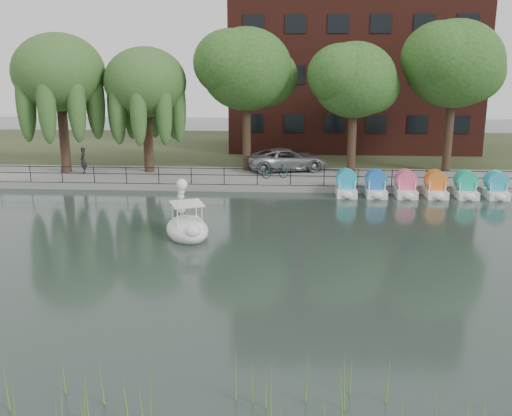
# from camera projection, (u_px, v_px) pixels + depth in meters

# --- Properties ---
(ground_plane) EXTENTS (120.00, 120.00, 0.00)m
(ground_plane) POSITION_uv_depth(u_px,v_px,m) (236.00, 267.00, 21.61)
(ground_plane) COLOR #36433F
(promenade) EXTENTS (40.00, 6.00, 0.40)m
(promenade) POSITION_uv_depth(u_px,v_px,m) (260.00, 179.00, 37.03)
(promenade) COLOR gray
(promenade) RESTS_ON ground_plane
(kerb) EXTENTS (40.00, 0.25, 0.40)m
(kerb) POSITION_uv_depth(u_px,v_px,m) (257.00, 188.00, 34.18)
(kerb) COLOR gray
(kerb) RESTS_ON ground_plane
(land_strip) EXTENTS (60.00, 22.00, 0.36)m
(land_strip) POSITION_uv_depth(u_px,v_px,m) (268.00, 148.00, 50.57)
(land_strip) COLOR #47512D
(land_strip) RESTS_ON ground_plane
(railing) EXTENTS (32.00, 0.05, 1.00)m
(railing) POSITION_uv_depth(u_px,v_px,m) (257.00, 172.00, 34.14)
(railing) COLOR black
(railing) RESTS_ON promenade
(apartment_building) EXTENTS (20.00, 10.07, 18.00)m
(apartment_building) POSITION_uv_depth(u_px,v_px,m) (352.00, 40.00, 47.85)
(apartment_building) COLOR #4C1E16
(apartment_building) RESTS_ON land_strip
(willow_left) EXTENTS (5.88, 5.88, 9.01)m
(willow_left) POSITION_uv_depth(u_px,v_px,m) (59.00, 73.00, 36.64)
(willow_left) COLOR #473323
(willow_left) RESTS_ON promenade
(willow_mid) EXTENTS (5.32, 5.32, 8.15)m
(willow_mid) POSITION_uv_depth(u_px,v_px,m) (145.00, 83.00, 36.95)
(willow_mid) COLOR #473323
(willow_mid) RESTS_ON promenade
(broadleaf_center) EXTENTS (6.00, 6.00, 9.25)m
(broadleaf_center) POSITION_uv_depth(u_px,v_px,m) (246.00, 70.00, 37.32)
(broadleaf_center) COLOR #473323
(broadleaf_center) RESTS_ON promenade
(broadleaf_right) EXTENTS (5.40, 5.40, 8.32)m
(broadleaf_right) POSITION_uv_depth(u_px,v_px,m) (354.00, 81.00, 36.59)
(broadleaf_right) COLOR #473323
(broadleaf_right) RESTS_ON promenade
(broadleaf_far) EXTENTS (6.30, 6.30, 9.71)m
(broadleaf_far) POSITION_uv_depth(u_px,v_px,m) (454.00, 64.00, 36.92)
(broadleaf_far) COLOR #473323
(broadleaf_far) RESTS_ON promenade
(minivan) EXTENTS (4.37, 6.75, 1.73)m
(minivan) POSITION_uv_depth(u_px,v_px,m) (287.00, 158.00, 38.52)
(minivan) COLOR gray
(minivan) RESTS_ON promenade
(bicycle) EXTENTS (1.13, 1.82, 1.00)m
(bicycle) POSITION_uv_depth(u_px,v_px,m) (275.00, 170.00, 36.04)
(bicycle) COLOR gray
(bicycle) RESTS_ON promenade
(pedestrian) EXTENTS (0.77, 0.86, 1.98)m
(pedestrian) POSITION_uv_depth(u_px,v_px,m) (83.00, 159.00, 37.47)
(pedestrian) COLOR black
(pedestrian) RESTS_ON promenade
(swan_boat) EXTENTS (2.74, 3.35, 2.44)m
(swan_boat) POSITION_uv_depth(u_px,v_px,m) (187.00, 225.00, 25.30)
(swan_boat) COLOR white
(swan_boat) RESTS_ON ground_plane
(pedal_boat_row) EXTENTS (9.65, 1.70, 1.40)m
(pedal_boat_row) POSITION_uv_depth(u_px,v_px,m) (420.00, 186.00, 32.82)
(pedal_boat_row) COLOR white
(pedal_boat_row) RESTS_ON ground_plane
(reed_bank) EXTENTS (24.00, 2.40, 1.20)m
(reed_bank) POSITION_uv_depth(u_px,v_px,m) (287.00, 397.00, 12.16)
(reed_bank) COLOR #669938
(reed_bank) RESTS_ON ground_plane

